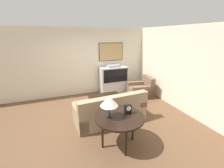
# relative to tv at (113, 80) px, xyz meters

# --- Properties ---
(ground_plane) EXTENTS (12.00, 12.00, 0.00)m
(ground_plane) POSITION_rel_tv_xyz_m (-1.11, -1.78, -0.58)
(ground_plane) COLOR brown
(wall_back) EXTENTS (12.00, 0.10, 2.70)m
(wall_back) POSITION_rel_tv_xyz_m (-1.10, 0.35, 0.78)
(wall_back) COLOR beige
(wall_back) RESTS_ON ground_plane
(wall_right) EXTENTS (0.06, 12.00, 2.70)m
(wall_right) POSITION_rel_tv_xyz_m (1.52, -1.78, 0.77)
(wall_right) COLOR beige
(wall_right) RESTS_ON ground_plane
(area_rug) EXTENTS (2.31, 1.57, 0.01)m
(area_rug) POSITION_rel_tv_xyz_m (-0.67, -1.14, -0.57)
(area_rug) COLOR #99704C
(area_rug) RESTS_ON ground_plane
(tv) EXTENTS (1.16, 0.54, 1.21)m
(tv) POSITION_rel_tv_xyz_m (0.00, 0.00, 0.00)
(tv) COLOR #B7B7BC
(tv) RESTS_ON ground_plane
(couch) EXTENTS (2.07, 1.01, 0.88)m
(couch) POSITION_rel_tv_xyz_m (-0.92, -2.14, -0.27)
(couch) COLOR #9E8466
(couch) RESTS_ON ground_plane
(armchair) EXTENTS (1.00, 0.94, 0.83)m
(armchair) POSITION_rel_tv_xyz_m (0.87, -0.85, -0.30)
(armchair) COLOR brown
(armchair) RESTS_ON ground_plane
(coffee_table) EXTENTS (1.07, 0.51, 0.40)m
(coffee_table) POSITION_rel_tv_xyz_m (-0.78, -1.14, -0.22)
(coffee_table) COLOR black
(coffee_table) RESTS_ON ground_plane
(console_table) EXTENTS (1.07, 1.07, 0.75)m
(console_table) POSITION_rel_tv_xyz_m (-1.09, -3.16, 0.11)
(console_table) COLOR black
(console_table) RESTS_ON ground_plane
(table_lamp) EXTENTS (0.38, 0.38, 0.48)m
(table_lamp) POSITION_rel_tv_xyz_m (-1.31, -3.12, 0.54)
(table_lamp) COLOR black
(table_lamp) RESTS_ON console_table
(mantel_clock) EXTENTS (0.14, 0.10, 0.21)m
(mantel_clock) POSITION_rel_tv_xyz_m (-0.88, -3.12, 0.28)
(mantel_clock) COLOR black
(mantel_clock) RESTS_ON console_table
(remote) EXTENTS (0.12, 0.16, 0.02)m
(remote) POSITION_rel_tv_xyz_m (-0.68, -1.22, -0.17)
(remote) COLOR black
(remote) RESTS_ON coffee_table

